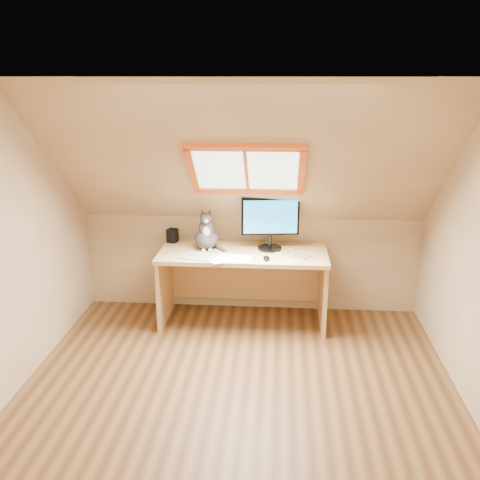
{
  "coord_description": "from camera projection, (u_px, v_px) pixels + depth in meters",
  "views": [
    {
      "loc": [
        0.31,
        -3.59,
        2.41
      ],
      "look_at": [
        -0.05,
        1.0,
        0.99
      ],
      "focal_mm": 40.0,
      "sensor_mm": 36.0,
      "label": 1
    }
  ],
  "objects": [
    {
      "name": "ground",
      "position": [
        237.0,
        399.0,
        4.15
      ],
      "size": [
        3.5,
        3.5,
        0.0
      ],
      "primitive_type": "plane",
      "color": "brown",
      "rests_on": "ground"
    },
    {
      "name": "desk_speaker",
      "position": [
        172.0,
        236.0,
        5.52
      ],
      "size": [
        0.12,
        0.12,
        0.14
      ],
      "primitive_type": "cube",
      "rotation": [
        0.0,
        0.0,
        -0.28
      ],
      "color": "black",
      "rests_on": "desk"
    },
    {
      "name": "room_shell",
      "position": [
        235.0,
        225.0,
        3.64
      ],
      "size": [
        3.52,
        3.52,
        2.41
      ],
      "color": "tan",
      "rests_on": "ground"
    },
    {
      "name": "mouse",
      "position": [
        266.0,
        258.0,
        5.01
      ],
      "size": [
        0.07,
        0.11,
        0.03
      ],
      "primitive_type": "ellipsoid",
      "rotation": [
        0.0,
        0.0,
        0.09
      ],
      "color": "black",
      "rests_on": "desk"
    },
    {
      "name": "cat",
      "position": [
        206.0,
        234.0,
        5.29
      ],
      "size": [
        0.27,
        0.31,
        0.42
      ],
      "color": "#403B39",
      "rests_on": "desk"
    },
    {
      "name": "monitor",
      "position": [
        270.0,
        220.0,
        5.22
      ],
      "size": [
        0.57,
        0.24,
        0.52
      ],
      "color": "black",
      "rests_on": "desk"
    },
    {
      "name": "cables",
      "position": [
        288.0,
        256.0,
        5.1
      ],
      "size": [
        0.51,
        0.26,
        0.01
      ],
      "color": "silver",
      "rests_on": "desk"
    },
    {
      "name": "desk",
      "position": [
        244.0,
        271.0,
        5.38
      ],
      "size": [
        1.65,
        0.72,
        0.75
      ],
      "color": "tan",
      "rests_on": "ground"
    },
    {
      "name": "papers",
      "position": [
        232.0,
        260.0,
        5.01
      ],
      "size": [
        0.35,
        0.3,
        0.01
      ],
      "color": "white",
      "rests_on": "desk"
    },
    {
      "name": "graphics_tablet",
      "position": [
        199.0,
        257.0,
        5.08
      ],
      "size": [
        0.34,
        0.28,
        0.01
      ],
      "primitive_type": "cube",
      "rotation": [
        0.0,
        0.0,
        -0.25
      ],
      "color": "#B2B2B7",
      "rests_on": "desk"
    }
  ]
}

